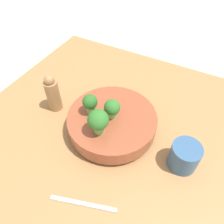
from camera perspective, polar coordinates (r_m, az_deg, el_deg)
ground_plane at (r=0.75m, az=-0.38°, el=-6.54°), size 6.00×6.00×0.00m
table at (r=0.74m, az=-0.39°, el=-5.46°), size 0.91×0.89×0.05m
bowl at (r=0.69m, az=0.00°, el=-2.62°), size 0.28×0.28×0.06m
broccoli_floret_center at (r=0.64m, az=0.00°, el=1.00°), size 0.05×0.05×0.06m
broccoli_floret_left at (r=0.65m, az=-5.75°, el=2.33°), size 0.05×0.05×0.07m
broccoli_floret_front at (r=0.59m, az=-3.79°, el=-2.22°), size 0.06×0.06×0.08m
cup at (r=0.64m, az=18.34°, el=-10.90°), size 0.08×0.08×0.08m
pepper_mill at (r=0.76m, az=-15.21°, el=4.70°), size 0.05×0.05×0.14m
fork at (r=0.60m, az=-7.55°, el=-22.67°), size 0.17×0.06×0.01m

